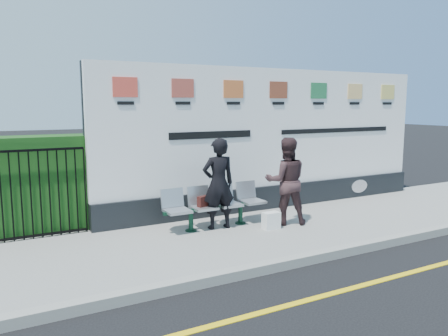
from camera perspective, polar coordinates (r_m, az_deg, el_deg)
name	(u,v)px	position (r m, az deg, el deg)	size (l,w,h in m)	color
ground	(403,275)	(6.78, 22.35, -12.78)	(80.00, 80.00, 0.00)	black
pavement	(294,227)	(8.46, 9.07, -7.62)	(14.00, 3.00, 0.12)	gray
kerb	(351,249)	(7.38, 16.28, -10.17)	(14.00, 0.18, 0.14)	gray
yellow_line	(403,275)	(6.78, 22.35, -12.75)	(14.00, 0.10, 0.01)	yellow
billboard	(275,148)	(9.57, 6.72, 2.58)	(8.00, 0.30, 3.00)	black
hedge	(19,186)	(8.36, -25.21, -2.11)	(2.35, 0.70, 1.70)	#194715
railing	(21,195)	(7.93, -24.97, -3.21)	(2.05, 0.06, 1.54)	black
bench	(216,216)	(8.08, -1.00, -6.28)	(1.97, 0.52, 0.42)	#ABAFB4
woman_left	(218,184)	(7.88, -0.75, -2.07)	(0.60, 0.40, 1.65)	black
woman_right	(286,181)	(8.28, 8.10, -1.69)	(0.80, 0.62, 1.64)	#392527
handbag_brown	(204,201)	(7.89, -2.66, -4.35)	(0.24, 0.10, 0.19)	black
carrier_bag_white	(271,221)	(8.03, 6.18, -6.84)	(0.31, 0.19, 0.31)	white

